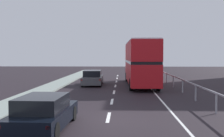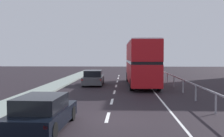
% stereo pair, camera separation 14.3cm
% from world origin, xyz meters
% --- Properties ---
extents(ground_plane, '(73.35, 120.00, 0.10)m').
position_xyz_m(ground_plane, '(0.00, 0.00, -0.05)').
color(ground_plane, black).
extents(lane_paint_markings, '(3.29, 46.00, 0.01)m').
position_xyz_m(lane_paint_markings, '(1.94, 8.24, 0.00)').
color(lane_paint_markings, silver).
rests_on(lane_paint_markings, ground).
extents(bridge_side_railing, '(0.10, 42.00, 1.05)m').
position_xyz_m(bridge_side_railing, '(5.30, 9.00, 0.87)').
color(bridge_side_railing, gray).
rests_on(bridge_side_railing, ground).
extents(double_decker_bus_red, '(2.76, 11.39, 4.24)m').
position_xyz_m(double_decker_bus_red, '(2.39, 14.28, 2.28)').
color(double_decker_bus_red, '#B5131A').
rests_on(double_decker_bus_red, ground).
extents(hatchback_car_near, '(1.95, 4.41, 1.34)m').
position_xyz_m(hatchback_car_near, '(-2.42, -1.84, 0.65)').
color(hatchback_car_near, black).
rests_on(hatchback_car_near, ground).
extents(sedan_car_ahead, '(1.98, 4.55, 1.46)m').
position_xyz_m(sedan_car_ahead, '(-2.23, 14.30, 0.70)').
color(sedan_car_ahead, '#46484D').
rests_on(sedan_car_ahead, ground).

